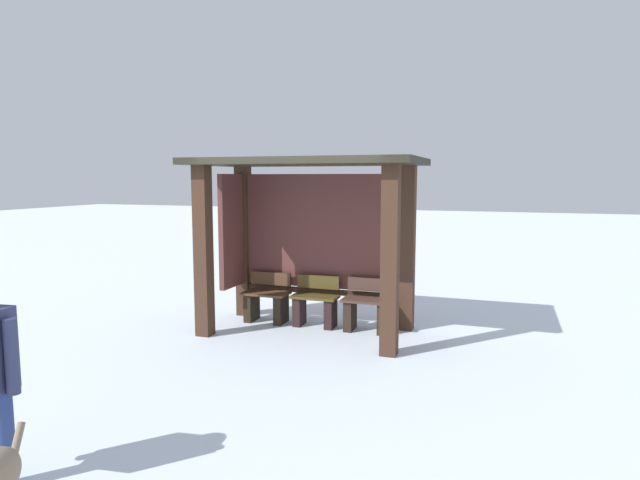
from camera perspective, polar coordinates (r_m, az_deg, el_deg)
ground_plane at (r=7.94m, az=-1.33°, el=-9.69°), size 60.00×60.00×0.00m
bus_shelter at (r=7.83m, az=-1.54°, el=3.04°), size 3.19×1.77×2.50m
bench_left_inside at (r=8.46m, az=-5.65°, el=-6.55°), size 0.70×0.41×0.75m
bench_center_inside at (r=8.16m, az=-0.51°, el=-6.95°), size 0.70×0.35×0.75m
bench_right_inside at (r=7.94m, az=4.99°, el=-7.38°), size 0.70×0.39×0.76m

